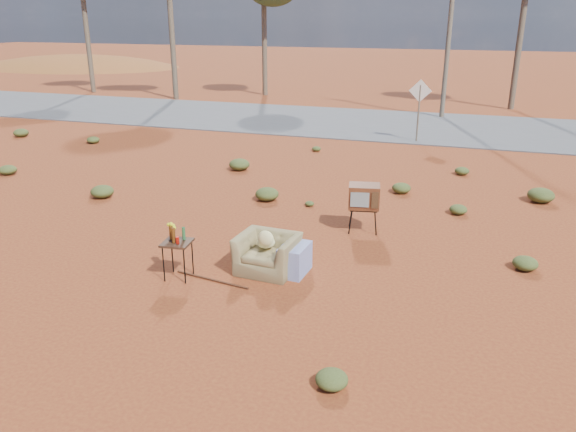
% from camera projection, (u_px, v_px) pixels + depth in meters
% --- Properties ---
extents(ground, '(140.00, 140.00, 0.00)m').
position_uv_depth(ground, '(252.00, 277.00, 9.73)').
color(ground, brown).
rests_on(ground, ground).
extents(highway, '(140.00, 7.00, 0.04)m').
position_uv_depth(highway, '(387.00, 124.00, 23.12)').
color(highway, '#565659').
rests_on(highway, ground).
extents(dirt_mound, '(26.00, 18.00, 2.00)m').
position_uv_depth(dirt_mound, '(77.00, 67.00, 48.97)').
color(dirt_mound, brown).
rests_on(dirt_mound, ground).
extents(armchair, '(1.24, 0.77, 0.89)m').
position_uv_depth(armchair, '(272.00, 249.00, 9.80)').
color(armchair, olive).
rests_on(armchair, ground).
extents(tv_unit, '(0.71, 0.61, 1.01)m').
position_uv_depth(tv_unit, '(364.00, 197.00, 11.54)').
color(tv_unit, black).
rests_on(tv_unit, ground).
extents(side_table, '(0.52, 0.52, 0.95)m').
position_uv_depth(side_table, '(176.00, 240.00, 9.49)').
color(side_table, '#3A2115').
rests_on(side_table, ground).
extents(rusty_bar, '(1.43, 0.27, 0.04)m').
position_uv_depth(rusty_bar, '(212.00, 280.00, 9.57)').
color(rusty_bar, '#4D2614').
rests_on(rusty_bar, ground).
extents(road_sign, '(0.78, 0.06, 2.19)m').
position_uv_depth(road_sign, '(420.00, 100.00, 19.50)').
color(road_sign, brown).
rests_on(road_sign, ground).
extents(utility_pole_center, '(1.40, 0.20, 8.00)m').
position_uv_depth(utility_pole_center, '(451.00, 18.00, 23.37)').
color(utility_pole_center, brown).
rests_on(utility_pole_center, ground).
extents(scrub_patch, '(17.49, 8.07, 0.33)m').
position_uv_depth(scrub_patch, '(287.00, 192.00, 13.86)').
color(scrub_patch, '#455224').
rests_on(scrub_patch, ground).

